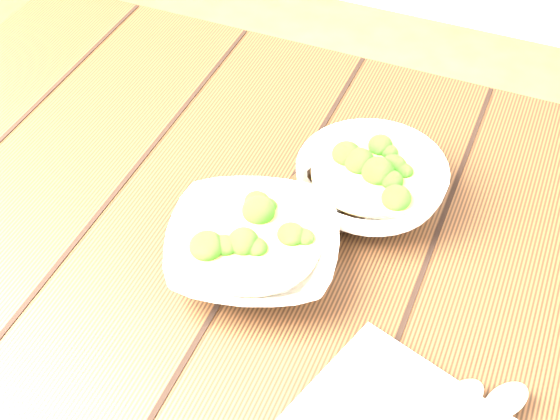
# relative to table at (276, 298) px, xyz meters

# --- Properties ---
(table) EXTENTS (1.20, 0.80, 0.75)m
(table) POSITION_rel_table_xyz_m (0.00, 0.00, 0.00)
(table) COLOR black
(table) RESTS_ON ground
(soup_bowl_front) EXTENTS (0.25, 0.25, 0.06)m
(soup_bowl_front) POSITION_rel_table_xyz_m (-0.01, -0.05, 0.15)
(soup_bowl_front) COLOR white
(soup_bowl_front) RESTS_ON table
(soup_bowl_back) EXTENTS (0.23, 0.23, 0.07)m
(soup_bowl_back) POSITION_rel_table_xyz_m (0.09, 0.10, 0.15)
(soup_bowl_back) COLOR white
(soup_bowl_back) RESTS_ON table
(trivet) EXTENTS (0.13, 0.13, 0.03)m
(trivet) POSITION_rel_table_xyz_m (0.04, 0.07, 0.13)
(trivet) COLOR black
(trivet) RESTS_ON table
(spoon_left) EXTENTS (0.11, 0.18, 0.01)m
(spoon_left) POSITION_rel_table_xyz_m (0.24, -0.17, 0.14)
(spoon_left) COLOR #ACA697
(spoon_left) RESTS_ON napkin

